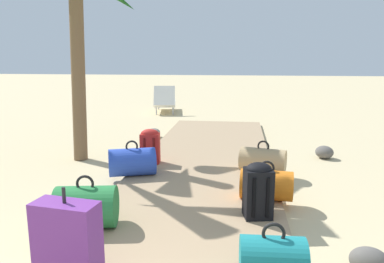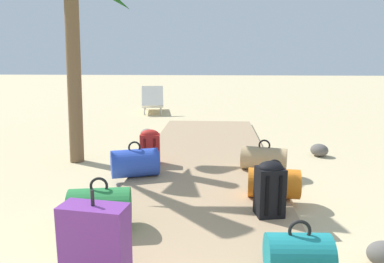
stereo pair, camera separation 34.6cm
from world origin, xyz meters
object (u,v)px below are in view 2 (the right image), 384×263
object	(u,v)px
duffel_bag_tan	(264,159)
duffel_bag_green	(100,209)
lounge_chair	(153,102)
duffel_bag_blue	(135,163)
backpack_red	(150,146)
backpack_black	(270,187)
duffel_bag_teal	(298,256)
duffel_bag_orange	(274,183)
suitcase_purple	(95,249)

from	to	relation	value
duffel_bag_tan	duffel_bag_green	size ratio (longest dim) A/B	1.11
duffel_bag_green	lounge_chair	world-z (taller)	lounge_chair
duffel_bag_green	duffel_bag_blue	bearing A→B (deg)	90.61
lounge_chair	backpack_red	bearing A→B (deg)	-80.79
backpack_black	backpack_red	size ratio (longest dim) A/B	1.08
lounge_chair	duffel_bag_teal	bearing A→B (deg)	-73.67
duffel_bag_blue	backpack_red	world-z (taller)	backpack_red
duffel_bag_tan	backpack_red	world-z (taller)	backpack_red
duffel_bag_orange	lounge_chair	bearing A→B (deg)	110.21
backpack_black	duffel_bag_green	world-z (taller)	backpack_black
backpack_black	duffel_bag_green	size ratio (longest dim) A/B	0.92
backpack_black	lounge_chair	xyz separation A→B (m)	(-2.41, 7.35, -0.04)
backpack_black	duffel_bag_orange	bearing A→B (deg)	76.87
lounge_chair	duffel_bag_green	bearing A→B (deg)	-83.90
duffel_bag_teal	backpack_red	xyz separation A→B (m)	(-1.55, 2.80, 0.11)
duffel_bag_orange	backpack_red	world-z (taller)	backpack_red
duffel_bag_tan	duffel_bag_blue	bearing A→B (deg)	-167.01
suitcase_purple	backpack_red	distance (m)	3.05
duffel_bag_orange	suitcase_purple	bearing A→B (deg)	-128.55
duffel_bag_orange	duffel_bag_tan	xyz separation A→B (m)	(0.02, 1.03, -0.00)
duffel_bag_orange	duffel_bag_green	world-z (taller)	duffel_bag_green
backpack_red	lounge_chair	bearing A→B (deg)	99.21
duffel_bag_tan	duffel_bag_green	xyz separation A→B (m)	(-1.71, -1.95, 0.03)
backpack_red	lounge_chair	distance (m)	5.69
duffel_bag_orange	lounge_chair	world-z (taller)	lounge_chair
duffel_bag_orange	duffel_bag_teal	distance (m)	1.56
duffel_bag_teal	duffel_bag_green	size ratio (longest dim) A/B	0.77
suitcase_purple	duffel_bag_tan	bearing A→B (deg)	62.81
duffel_bag_orange	backpack_black	world-z (taller)	backpack_black
duffel_bag_orange	duffel_bag_tan	world-z (taller)	duffel_bag_orange
duffel_bag_green	duffel_bag_blue	xyz separation A→B (m)	(-0.02, 1.55, -0.01)
duffel_bag_tan	suitcase_purple	world-z (taller)	suitcase_purple
duffel_bag_tan	backpack_red	bearing A→B (deg)	172.84
duffel_bag_green	duffel_bag_blue	size ratio (longest dim) A/B	0.87
duffel_bag_green	duffel_bag_tan	bearing A→B (deg)	48.62
duffel_bag_orange	lounge_chair	distance (m)	7.31
duffel_bag_orange	duffel_bag_green	distance (m)	1.92
duffel_bag_teal	backpack_black	world-z (taller)	backpack_black
duffel_bag_green	lounge_chair	xyz separation A→B (m)	(-0.83, 7.77, 0.05)
duffel_bag_tan	duffel_bag_blue	world-z (taller)	duffel_bag_blue
duffel_bag_orange	backpack_black	size ratio (longest dim) A/B	1.07
suitcase_purple	backpack_red	xyz separation A→B (m)	(-0.17, 3.05, -0.04)
duffel_bag_tan	lounge_chair	bearing A→B (deg)	113.60
duffel_bag_orange	duffel_bag_blue	bearing A→B (deg)	159.64
lounge_chair	duffel_bag_orange	bearing A→B (deg)	-69.79
suitcase_purple	backpack_black	bearing A→B (deg)	44.75
duffel_bag_tan	backpack_black	size ratio (longest dim) A/B	1.21
duffel_bag_tan	duffel_bag_teal	bearing A→B (deg)	-91.74
duffel_bag_teal	duffel_bag_tan	bearing A→B (deg)	88.26
duffel_bag_green	backpack_black	bearing A→B (deg)	14.77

